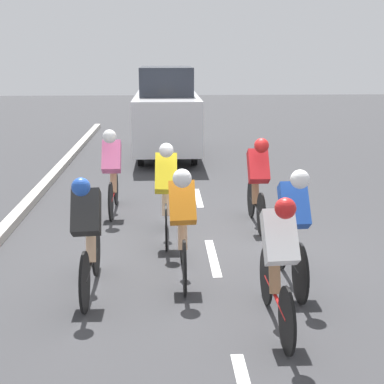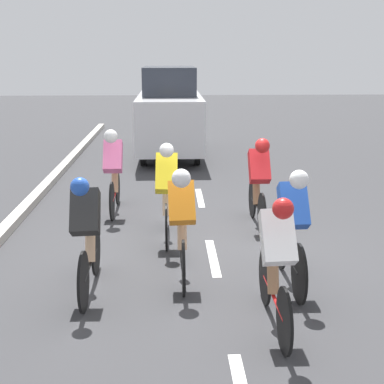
{
  "view_description": "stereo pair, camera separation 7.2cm",
  "coord_description": "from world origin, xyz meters",
  "views": [
    {
      "loc": [
        0.66,
        7.17,
        2.77
      ],
      "look_at": [
        0.29,
        0.19,
        0.95
      ],
      "focal_mm": 50.0,
      "sensor_mm": 36.0,
      "label": 1
    },
    {
      "loc": [
        0.59,
        7.18,
        2.77
      ],
      "look_at": [
        0.29,
        0.19,
        0.95
      ],
      "focal_mm": 50.0,
      "sensor_mm": 36.0,
      "label": 2
    }
  ],
  "objects": [
    {
      "name": "cyclist_pink",
      "position": [
        1.58,
        -2.03,
        0.81
      ],
      "size": [
        0.32,
        1.69,
        1.53
      ],
      "color": "black",
      "rests_on": "ground"
    },
    {
      "name": "ground_plane",
      "position": [
        0.0,
        0.0,
        0.0
      ],
      "size": [
        60.0,
        60.0,
        0.0
      ],
      "primitive_type": "plane",
      "color": "#38383A"
    },
    {
      "name": "cyclist_red",
      "position": [
        -0.84,
        -1.13,
        0.79
      ],
      "size": [
        0.32,
        1.66,
        1.51
      ],
      "color": "black",
      "rests_on": "ground"
    },
    {
      "name": "cyclist_yellow",
      "position": [
        0.64,
        -0.55,
        0.8
      ],
      "size": [
        0.34,
        1.66,
        1.54
      ],
      "color": "black",
      "rests_on": "ground"
    },
    {
      "name": "cyclist_black",
      "position": [
        1.55,
        1.28,
        0.76
      ],
      "size": [
        0.34,
        1.71,
        1.47
      ],
      "color": "black",
      "rests_on": "ground"
    },
    {
      "name": "cyclist_blue",
      "position": [
        -0.86,
        1.18,
        0.78
      ],
      "size": [
        0.33,
        1.73,
        1.51
      ],
      "color": "black",
      "rests_on": "ground"
    },
    {
      "name": "lane_stripe_far",
      "position": [
        0.0,
        -3.01,
        0.0
      ],
      "size": [
        0.12,
        1.4,
        0.01
      ],
      "primitive_type": "cube",
      "color": "white",
      "rests_on": "ground"
    },
    {
      "name": "support_car",
      "position": [
        0.58,
        -7.64,
        1.19
      ],
      "size": [
        1.7,
        4.44,
        2.42
      ],
      "color": "black",
      "rests_on": "ground"
    },
    {
      "name": "lane_stripe_mid",
      "position": [
        0.0,
        0.19,
        0.0
      ],
      "size": [
        0.12,
        1.4,
        0.01
      ],
      "primitive_type": "cube",
      "color": "white",
      "rests_on": "ground"
    },
    {
      "name": "cyclist_white",
      "position": [
        -0.47,
        2.21,
        0.76
      ],
      "size": [
        0.34,
        1.7,
        1.47
      ],
      "color": "black",
      "rests_on": "ground"
    },
    {
      "name": "cyclist_orange",
      "position": [
        0.45,
        0.91,
        0.78
      ],
      "size": [
        0.34,
        1.7,
        1.48
      ],
      "color": "black",
      "rests_on": "ground"
    }
  ]
}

